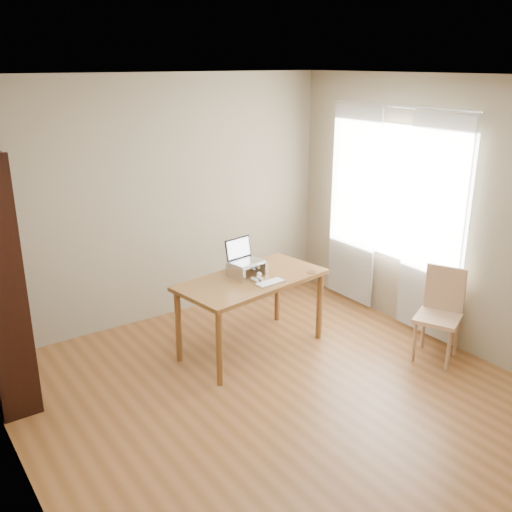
# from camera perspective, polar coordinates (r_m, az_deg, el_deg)

# --- Properties ---
(room) EXTENTS (4.04, 4.54, 2.64)m
(room) POSITION_cam_1_polar(r_m,az_deg,el_deg) (4.31, 4.11, -0.10)
(room) COLOR brown
(room) RESTS_ON ground
(curtains) EXTENTS (0.03, 1.90, 2.25)m
(curtains) POSITION_cam_1_polar(r_m,az_deg,el_deg) (6.15, 13.29, 4.00)
(curtains) COLOR silver
(curtains) RESTS_ON ground
(desk) EXTENTS (1.53, 0.92, 0.75)m
(desk) POSITION_cam_1_polar(r_m,az_deg,el_deg) (5.45, -0.45, -3.13)
(desk) COLOR brown
(desk) RESTS_ON ground
(laptop_stand) EXTENTS (0.32, 0.25, 0.13)m
(laptop_stand) POSITION_cam_1_polar(r_m,az_deg,el_deg) (5.45, -0.93, -1.14)
(laptop_stand) COLOR silver
(laptop_stand) RESTS_ON desk
(laptop) EXTENTS (0.33, 0.30, 0.22)m
(laptop) POSITION_cam_1_polar(r_m,az_deg,el_deg) (5.46, -1.24, 0.05)
(laptop) COLOR silver
(laptop) RESTS_ON laptop_stand
(keyboard) EXTENTS (0.30, 0.14, 0.02)m
(keyboard) POSITION_cam_1_polar(r_m,az_deg,el_deg) (5.28, 1.43, -2.68)
(keyboard) COLOR silver
(keyboard) RESTS_ON desk
(coaster) EXTENTS (0.09, 0.09, 0.01)m
(coaster) POSITION_cam_1_polar(r_m,az_deg,el_deg) (5.58, 5.57, -1.61)
(coaster) COLOR brown
(coaster) RESTS_ON desk
(cat) EXTENTS (0.25, 0.48, 0.15)m
(cat) POSITION_cam_1_polar(r_m,az_deg,el_deg) (5.48, -1.06, -1.21)
(cat) COLOR #463C37
(cat) RESTS_ON desk
(chair) EXTENTS (0.53, 0.52, 0.88)m
(chair) POSITION_cam_1_polar(r_m,az_deg,el_deg) (5.66, 18.20, -5.27)
(chair) COLOR tan
(chair) RESTS_ON ground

